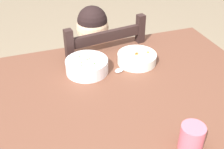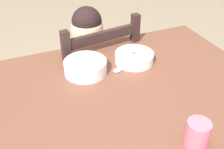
{
  "view_description": "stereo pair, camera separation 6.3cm",
  "coord_description": "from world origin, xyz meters",
  "px_view_note": "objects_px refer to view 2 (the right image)",
  "views": [
    {
      "loc": [
        -0.27,
        -0.85,
        1.47
      ],
      "look_at": [
        0.05,
        0.05,
        0.83
      ],
      "focal_mm": 46.37,
      "sensor_mm": 36.0,
      "label": 1
    },
    {
      "loc": [
        -0.33,
        -0.83,
        1.47
      ],
      "look_at": [
        0.05,
        0.05,
        0.83
      ],
      "focal_mm": 46.37,
      "sensor_mm": 36.0,
      "label": 2
    }
  ],
  "objects_px": {
    "spoon": "(121,68)",
    "child_figure": "(90,64)",
    "bowl_of_peas": "(85,67)",
    "drinking_cup": "(197,134)",
    "dining_chair": "(92,89)",
    "bowl_of_carrots": "(134,57)",
    "dining_table": "(107,117)"
  },
  "relations": [
    {
      "from": "dining_table",
      "to": "bowl_of_peas",
      "type": "bearing_deg",
      "value": 97.62
    },
    {
      "from": "spoon",
      "to": "drinking_cup",
      "type": "relative_size",
      "value": 1.52
    },
    {
      "from": "dining_table",
      "to": "dining_chair",
      "type": "bearing_deg",
      "value": 78.23
    },
    {
      "from": "dining_table",
      "to": "child_figure",
      "type": "xyz_separation_m",
      "value": [
        0.09,
        0.47,
        -0.04
      ]
    },
    {
      "from": "bowl_of_peas",
      "to": "drinking_cup",
      "type": "xyz_separation_m",
      "value": [
        0.19,
        -0.52,
        0.01
      ]
    },
    {
      "from": "child_figure",
      "to": "bowl_of_peas",
      "type": "height_order",
      "value": "child_figure"
    },
    {
      "from": "dining_table",
      "to": "bowl_of_carrots",
      "type": "distance_m",
      "value": 0.31
    },
    {
      "from": "bowl_of_peas",
      "to": "bowl_of_carrots",
      "type": "bearing_deg",
      "value": 0.01
    },
    {
      "from": "bowl_of_peas",
      "to": "drinking_cup",
      "type": "relative_size",
      "value": 2.07
    },
    {
      "from": "spoon",
      "to": "child_figure",
      "type": "bearing_deg",
      "value": 96.08
    },
    {
      "from": "bowl_of_carrots",
      "to": "spoon",
      "type": "distance_m",
      "value": 0.09
    },
    {
      "from": "bowl_of_peas",
      "to": "drinking_cup",
      "type": "distance_m",
      "value": 0.56
    },
    {
      "from": "bowl_of_carrots",
      "to": "dining_chair",
      "type": "bearing_deg",
      "value": 110.26
    },
    {
      "from": "bowl_of_peas",
      "to": "spoon",
      "type": "bearing_deg",
      "value": -12.72
    },
    {
      "from": "bowl_of_carrots",
      "to": "drinking_cup",
      "type": "xyz_separation_m",
      "value": [
        -0.04,
        -0.52,
        0.02
      ]
    },
    {
      "from": "bowl_of_peas",
      "to": "bowl_of_carrots",
      "type": "relative_size",
      "value": 1.04
    },
    {
      "from": "dining_table",
      "to": "drinking_cup",
      "type": "distance_m",
      "value": 0.41
    },
    {
      "from": "dining_table",
      "to": "spoon",
      "type": "relative_size",
      "value": 9.84
    },
    {
      "from": "dining_table",
      "to": "bowl_of_peas",
      "type": "height_order",
      "value": "bowl_of_peas"
    },
    {
      "from": "child_figure",
      "to": "bowl_of_carrots",
      "type": "height_order",
      "value": "child_figure"
    },
    {
      "from": "bowl_of_peas",
      "to": "drinking_cup",
      "type": "bearing_deg",
      "value": -70.07
    },
    {
      "from": "dining_chair",
      "to": "drinking_cup",
      "type": "distance_m",
      "value": 0.91
    },
    {
      "from": "dining_chair",
      "to": "bowl_of_carrots",
      "type": "bearing_deg",
      "value": -69.74
    },
    {
      "from": "dining_chair",
      "to": "child_figure",
      "type": "bearing_deg",
      "value": -140.38
    },
    {
      "from": "drinking_cup",
      "to": "dining_chair",
      "type": "bearing_deg",
      "value": 94.58
    },
    {
      "from": "dining_chair",
      "to": "bowl_of_peas",
      "type": "relative_size",
      "value": 5.04
    },
    {
      "from": "child_figure",
      "to": "drinking_cup",
      "type": "bearing_deg",
      "value": -84.9
    },
    {
      "from": "dining_table",
      "to": "dining_chair",
      "type": "height_order",
      "value": "dining_chair"
    },
    {
      "from": "dining_table",
      "to": "bowl_of_carrots",
      "type": "bearing_deg",
      "value": 40.75
    },
    {
      "from": "dining_table",
      "to": "spoon",
      "type": "distance_m",
      "value": 0.23
    },
    {
      "from": "child_figure",
      "to": "bowl_of_carrots",
      "type": "bearing_deg",
      "value": -68.18
    },
    {
      "from": "child_figure",
      "to": "drinking_cup",
      "type": "height_order",
      "value": "child_figure"
    }
  ]
}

